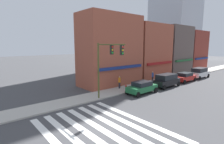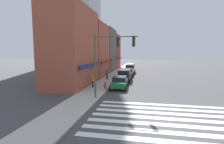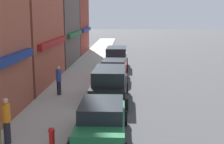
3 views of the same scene
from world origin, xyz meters
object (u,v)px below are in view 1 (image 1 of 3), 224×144
(pedestrian_orange_vest, at_px, (119,82))
(sedan_red, at_px, (185,77))
(traffic_signal, at_px, (107,60))
(suv_black, at_px, (166,80))
(suv_white, at_px, (199,73))
(pedestrian_blue_shirt, at_px, (153,76))
(sedan_green, at_px, (142,87))
(fire_hydrant, at_px, (126,88))

(pedestrian_orange_vest, bearing_deg, sedan_red, 128.24)
(traffic_signal, distance_m, pedestrian_orange_vest, 6.99)
(suv_black, xyz_separation_m, sedan_red, (5.68, -0.00, -0.19))
(sedan_red, relative_size, suv_white, 0.94)
(suv_white, relative_size, pedestrian_blue_shirt, 2.66)
(sedan_green, bearing_deg, suv_white, -0.58)
(suv_black, bearing_deg, pedestrian_blue_shirt, 76.76)
(sedan_red, distance_m, pedestrian_blue_shirt, 5.82)
(pedestrian_blue_shirt, relative_size, fire_hydrant, 2.10)
(suv_black, height_order, pedestrian_blue_shirt, suv_black)
(pedestrian_orange_vest, bearing_deg, fire_hydrant, 39.53)
(suv_white, distance_m, fire_hydrant, 18.24)
(suv_black, height_order, sedan_red, suv_black)
(traffic_signal, xyz_separation_m, suv_white, (22.64, -0.17, -3.66))
(sedan_green, xyz_separation_m, suv_black, (5.65, 0.00, 0.19))
(pedestrian_blue_shirt, bearing_deg, traffic_signal, 23.97)
(sedan_red, relative_size, pedestrian_blue_shirt, 2.51)
(suv_white, height_order, pedestrian_orange_vest, suv_white)
(sedan_green, bearing_deg, sedan_red, -0.58)
(suv_black, bearing_deg, suv_white, 0.68)
(sedan_green, distance_m, fire_hydrant, 2.13)
(pedestrian_blue_shirt, distance_m, pedestrian_orange_vest, 7.21)
(suv_black, bearing_deg, fire_hydrant, 166.85)
(sedan_green, xyz_separation_m, fire_hydrant, (-1.26, 1.70, -0.23))
(suv_white, relative_size, fire_hydrant, 5.60)
(fire_hydrant, bearing_deg, suv_black, -13.83)
(sedan_red, height_order, suv_white, suv_white)
(suv_white, bearing_deg, fire_hydrant, 175.10)
(sedan_green, height_order, pedestrian_orange_vest, pedestrian_orange_vest)
(traffic_signal, height_order, sedan_green, traffic_signal)
(pedestrian_blue_shirt, relative_size, pedestrian_orange_vest, 1.00)
(pedestrian_blue_shirt, bearing_deg, pedestrian_orange_vest, 7.18)
(suv_black, distance_m, pedestrian_blue_shirt, 3.20)
(sedan_green, bearing_deg, fire_hydrant, 125.90)
(sedan_green, distance_m, pedestrian_blue_shirt, 7.13)
(traffic_signal, distance_m, sedan_red, 17.50)
(sedan_green, bearing_deg, suv_black, -0.58)
(fire_hydrant, bearing_deg, sedan_red, -7.69)
(pedestrian_blue_shirt, xyz_separation_m, fire_hydrant, (-7.68, -1.41, -0.46))
(traffic_signal, xyz_separation_m, sedan_green, (5.74, -0.17, -3.85))
(sedan_red, bearing_deg, suv_black, -178.49)
(suv_black, distance_m, sedan_red, 5.68)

